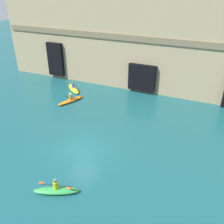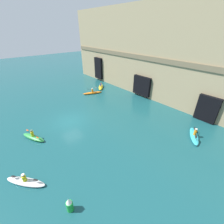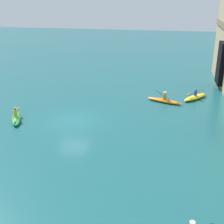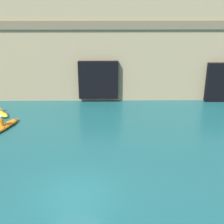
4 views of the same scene
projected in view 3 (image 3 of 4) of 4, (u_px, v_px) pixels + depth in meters
name	position (u px, v px, depth m)	size (l,w,h in m)	color
ground_plane	(73.00, 121.00, 26.48)	(120.00, 120.00, 0.00)	#195156
kayak_orange	(164.00, 100.00, 30.65)	(1.98, 3.57, 1.17)	orange
kayak_yellow	(195.00, 97.00, 31.57)	(3.06, 2.80, 1.10)	yellow
kayak_green	(16.00, 118.00, 26.49)	(3.10, 1.91, 1.17)	green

